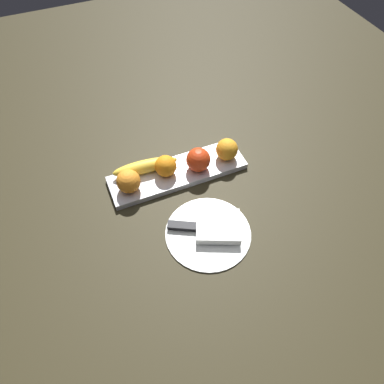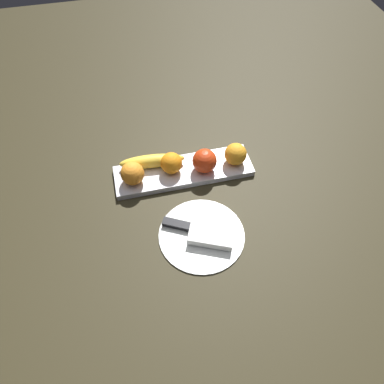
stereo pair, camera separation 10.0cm
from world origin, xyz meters
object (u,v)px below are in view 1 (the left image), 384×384
fruit_tray (178,173)px  dinner_plate (208,233)px  banana (145,166)px  orange_near_apple (227,149)px  knife (190,227)px  orange_near_banana (165,166)px  folded_napkin (218,226)px  orange_center (128,181)px  apple (198,160)px

fruit_tray → dinner_plate: size_ratio=1.80×
banana → orange_near_apple: 0.26m
fruit_tray → knife: (-0.04, -0.20, 0.00)m
orange_near_banana → folded_napkin: bearing=-73.7°
orange_near_banana → dinner_plate: (0.04, -0.23, -0.05)m
orange_near_apple → orange_near_banana: size_ratio=1.05×
fruit_tray → orange_center: size_ratio=6.07×
orange_near_banana → orange_center: orange_center is taller
folded_napkin → fruit_tray: bearing=97.3°
orange_center → orange_near_apple: bearing=1.0°
knife → apple: bearing=88.4°
apple → dinner_plate: size_ratio=0.31×
fruit_tray → banana: banana is taller
dinner_plate → knife: size_ratio=1.39×
folded_napkin → knife: (-0.07, 0.03, -0.01)m
fruit_tray → banana: bearing=156.9°
dinner_plate → folded_napkin: size_ratio=1.96×
fruit_tray → knife: bearing=-102.0°
knife → orange_near_banana: bearing=117.1°
apple → folded_napkin: size_ratio=0.62×
dinner_plate → folded_napkin: (0.03, 0.00, 0.02)m
fruit_tray → orange_near_apple: bearing=-2.4°
orange_near_banana → banana: bearing=145.9°
orange_near_apple → orange_near_banana: (-0.20, 0.01, -0.00)m
apple → folded_napkin: bearing=-98.7°
fruit_tray → orange_center: orange_center is taller
orange_center → folded_napkin: 0.29m
orange_near_banana → folded_napkin: (0.07, -0.23, -0.03)m
knife → banana: bearing=129.5°
folded_napkin → knife: size_ratio=0.71×
fruit_tray → orange_near_apple: 0.17m
apple → dinner_plate: bearing=-106.2°
fruit_tray → apple: size_ratio=5.72×
apple → orange_center: apple is taller
banana → dinner_plate: banana is taller
folded_napkin → orange_center: bearing=130.3°
orange_center → banana: bearing=37.9°
orange_near_apple → dinner_plate: (-0.16, -0.22, -0.05)m
fruit_tray → dinner_plate: fruit_tray is taller
orange_center → fruit_tray: bearing=4.5°
banana → knife: banana is taller
orange_near_banana → folded_napkin: orange_near_banana is taller
banana → orange_near_banana: orange_near_banana is taller
orange_center → folded_napkin: bearing=-49.7°
dinner_plate → apple: bearing=73.8°
apple → orange_near_banana: apple is taller
apple → orange_near_apple: bearing=4.4°
fruit_tray → orange_near_apple: orange_near_apple is taller
orange_center → dinner_plate: 0.27m
orange_near_banana → knife: bearing=-90.9°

